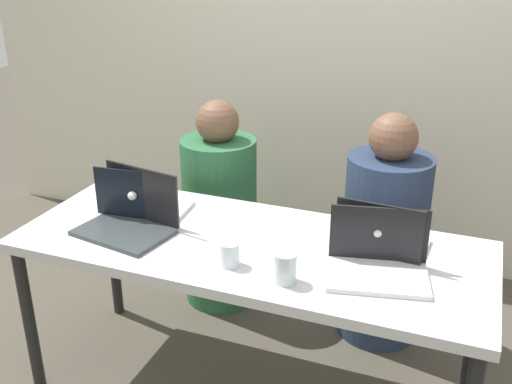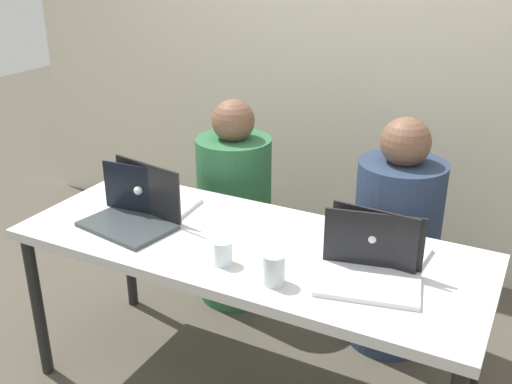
{
  "view_description": "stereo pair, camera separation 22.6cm",
  "coord_description": "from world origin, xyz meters",
  "px_view_note": "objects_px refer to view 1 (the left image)",
  "views": [
    {
      "loc": [
        0.75,
        -1.87,
        1.78
      ],
      "look_at": [
        0.0,
        0.07,
        0.9
      ],
      "focal_mm": 42.0,
      "sensor_mm": 36.0,
      "label": 1
    },
    {
      "loc": [
        0.96,
        -1.78,
        1.78
      ],
      "look_at": [
        0.0,
        0.07,
        0.9
      ],
      "focal_mm": 42.0,
      "sensor_mm": 36.0,
      "label": 2
    }
  ],
  "objects_px": {
    "laptop_back_left": "(143,203)",
    "laptop_back_right": "(382,240)",
    "person_on_left": "(220,215)",
    "person_on_right": "(384,241)",
    "laptop_front_right": "(378,262)",
    "laptop_front_left": "(130,218)",
    "water_glass_right": "(285,270)",
    "water_glass_center": "(230,256)"
  },
  "relations": [
    {
      "from": "laptop_back_left",
      "to": "laptop_back_right",
      "type": "xyz_separation_m",
      "value": [
        0.99,
        0.03,
        0.0
      ]
    },
    {
      "from": "person_on_left",
      "to": "person_on_right",
      "type": "height_order",
      "value": "person_on_right"
    },
    {
      "from": "person_on_left",
      "to": "laptop_back_left",
      "type": "distance_m",
      "value": 0.63
    },
    {
      "from": "laptop_front_right",
      "to": "laptop_back_right",
      "type": "xyz_separation_m",
      "value": [
        -0.02,
        0.17,
        0.0
      ]
    },
    {
      "from": "laptop_front_left",
      "to": "water_glass_right",
      "type": "distance_m",
      "value": 0.71
    },
    {
      "from": "laptop_back_right",
      "to": "water_glass_center",
      "type": "bearing_deg",
      "value": 35.02
    },
    {
      "from": "person_on_right",
      "to": "laptop_back_left",
      "type": "xyz_separation_m",
      "value": [
        -0.92,
        -0.56,
        0.28
      ]
    },
    {
      "from": "person_on_left",
      "to": "water_glass_center",
      "type": "height_order",
      "value": "person_on_left"
    },
    {
      "from": "laptop_front_left",
      "to": "water_glass_center",
      "type": "height_order",
      "value": "laptop_front_left"
    },
    {
      "from": "laptop_back_left",
      "to": "water_glass_center",
      "type": "bearing_deg",
      "value": 147.99
    },
    {
      "from": "person_on_right",
      "to": "water_glass_right",
      "type": "relative_size",
      "value": 10.16
    },
    {
      "from": "water_glass_right",
      "to": "water_glass_center",
      "type": "distance_m",
      "value": 0.22
    },
    {
      "from": "laptop_back_left",
      "to": "water_glass_center",
      "type": "relative_size",
      "value": 4.01
    },
    {
      "from": "person_on_right",
      "to": "water_glass_center",
      "type": "xyz_separation_m",
      "value": [
        -0.41,
        -0.82,
        0.27
      ]
    },
    {
      "from": "laptop_back_left",
      "to": "laptop_front_right",
      "type": "relative_size",
      "value": 0.94
    },
    {
      "from": "person_on_left",
      "to": "laptop_front_right",
      "type": "xyz_separation_m",
      "value": [
        0.91,
        -0.69,
        0.29
      ]
    },
    {
      "from": "person_on_left",
      "to": "laptop_back_left",
      "type": "relative_size",
      "value": 3.03
    },
    {
      "from": "water_glass_right",
      "to": "laptop_front_right",
      "type": "bearing_deg",
      "value": 30.33
    },
    {
      "from": "person_on_left",
      "to": "laptop_front_left",
      "type": "distance_m",
      "value": 0.77
    },
    {
      "from": "water_glass_right",
      "to": "laptop_front_left",
      "type": "bearing_deg",
      "value": 168.04
    },
    {
      "from": "laptop_back_left",
      "to": "laptop_front_left",
      "type": "xyz_separation_m",
      "value": [
        0.03,
        -0.15,
        0.0
      ]
    },
    {
      "from": "laptop_back_right",
      "to": "water_glass_right",
      "type": "xyz_separation_m",
      "value": [
        -0.26,
        -0.33,
        -0.0
      ]
    },
    {
      "from": "laptop_front_right",
      "to": "person_on_left",
      "type": "bearing_deg",
      "value": 130.65
    },
    {
      "from": "laptop_front_left",
      "to": "laptop_back_right",
      "type": "bearing_deg",
      "value": 20.68
    },
    {
      "from": "laptop_back_left",
      "to": "laptop_back_right",
      "type": "relative_size",
      "value": 1.1
    },
    {
      "from": "laptop_front_right",
      "to": "laptop_back_right",
      "type": "bearing_deg",
      "value": 83.15
    },
    {
      "from": "water_glass_right",
      "to": "water_glass_center",
      "type": "xyz_separation_m",
      "value": [
        -0.22,
        0.04,
        -0.01
      ]
    },
    {
      "from": "person_on_right",
      "to": "laptop_front_right",
      "type": "height_order",
      "value": "person_on_right"
    },
    {
      "from": "laptop_front_right",
      "to": "laptop_back_left",
      "type": "bearing_deg",
      "value": 160.21
    },
    {
      "from": "person_on_right",
      "to": "laptop_front_left",
      "type": "xyz_separation_m",
      "value": [
        -0.89,
        -0.71,
        0.28
      ]
    },
    {
      "from": "laptop_back_left",
      "to": "water_glass_right",
      "type": "height_order",
      "value": "laptop_back_left"
    },
    {
      "from": "laptop_back_right",
      "to": "laptop_front_left",
      "type": "bearing_deg",
      "value": 14.31
    },
    {
      "from": "laptop_back_right",
      "to": "water_glass_center",
      "type": "xyz_separation_m",
      "value": [
        -0.48,
        -0.29,
        -0.01
      ]
    },
    {
      "from": "laptop_front_left",
      "to": "water_glass_right",
      "type": "bearing_deg",
      "value": -2.04
    },
    {
      "from": "laptop_front_right",
      "to": "water_glass_center",
      "type": "height_order",
      "value": "laptop_front_right"
    },
    {
      "from": "person_on_right",
      "to": "water_glass_center",
      "type": "relative_size",
      "value": 12.39
    },
    {
      "from": "laptop_front_left",
      "to": "laptop_back_right",
      "type": "distance_m",
      "value": 0.97
    },
    {
      "from": "laptop_back_right",
      "to": "water_glass_right",
      "type": "relative_size",
      "value": 3.0
    },
    {
      "from": "laptop_front_right",
      "to": "water_glass_right",
      "type": "relative_size",
      "value": 3.52
    },
    {
      "from": "person_on_right",
      "to": "water_glass_right",
      "type": "distance_m",
      "value": 0.92
    },
    {
      "from": "laptop_back_left",
      "to": "water_glass_right",
      "type": "bearing_deg",
      "value": 152.92
    },
    {
      "from": "person_on_left",
      "to": "water_glass_right",
      "type": "bearing_deg",
      "value": 117.08
    }
  ]
}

